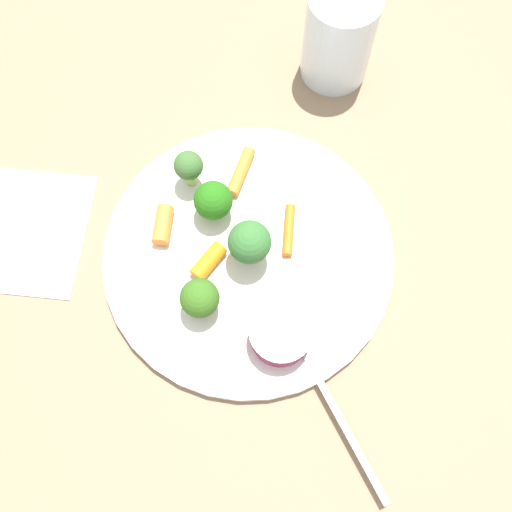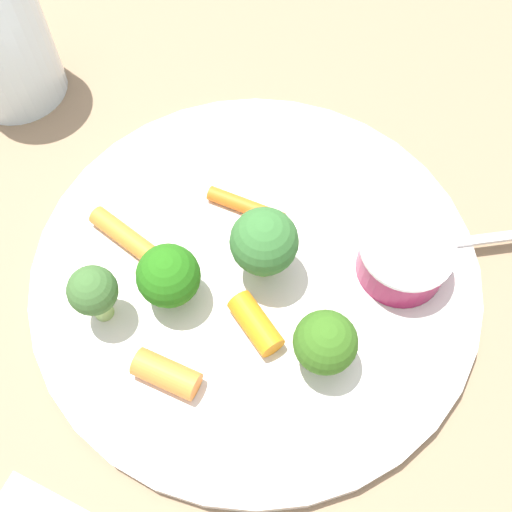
{
  "view_description": "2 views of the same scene",
  "coord_description": "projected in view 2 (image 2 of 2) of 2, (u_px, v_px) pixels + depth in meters",
  "views": [
    {
      "loc": [
        -0.21,
        0.06,
        0.57
      ],
      "look_at": [
        -0.01,
        -0.0,
        0.03
      ],
      "focal_mm": 40.8,
      "sensor_mm": 36.0,
      "label": 1
    },
    {
      "loc": [
        0.0,
        0.19,
        0.38
      ],
      "look_at": [
        0.0,
        -0.0,
        0.02
      ],
      "focal_mm": 43.52,
      "sensor_mm": 36.0,
      "label": 2
    }
  ],
  "objects": [
    {
      "name": "sauce_cup",
      "position": [
        404.0,
        252.0,
        0.4
      ],
      "size": [
        0.06,
        0.06,
        0.03
      ],
      "color": "maroon",
      "rests_on": "plate"
    },
    {
      "name": "broccoli_floret_0",
      "position": [
        327.0,
        343.0,
        0.36
      ],
      "size": [
        0.04,
        0.04,
        0.05
      ],
      "color": "#7DB169",
      "rests_on": "plate"
    },
    {
      "name": "fork",
      "position": [
        508.0,
        236.0,
        0.42
      ],
      "size": [
        0.18,
        0.04,
        0.0
      ],
      "color": "#BCBEBD",
      "rests_on": "plate"
    },
    {
      "name": "plate",
      "position": [
        257.0,
        273.0,
        0.42
      ],
      "size": [
        0.3,
        0.3,
        0.01
      ],
      "primitive_type": "cylinder",
      "color": "silver",
      "rests_on": "ground_plane"
    },
    {
      "name": "carrot_stick_2",
      "position": [
        247.0,
        206.0,
        0.43
      ],
      "size": [
        0.06,
        0.03,
        0.01
      ],
      "primitive_type": "cylinder",
      "rotation": [
        1.57,
        0.0,
        1.15
      ],
      "color": "orange",
      "rests_on": "plate"
    },
    {
      "name": "ground_plane",
      "position": [
        257.0,
        277.0,
        0.42
      ],
      "size": [
        2.4,
        2.4,
        0.0
      ],
      "primitive_type": "plane",
      "color": "#8B6F52"
    },
    {
      "name": "carrot_stick_0",
      "position": [
        168.0,
        374.0,
        0.37
      ],
      "size": [
        0.04,
        0.03,
        0.02
      ],
      "primitive_type": "cylinder",
      "rotation": [
        1.57,
        0.0,
        4.29
      ],
      "color": "orange",
      "rests_on": "plate"
    },
    {
      "name": "broccoli_floret_1",
      "position": [
        95.0,
        292.0,
        0.37
      ],
      "size": [
        0.03,
        0.03,
        0.05
      ],
      "color": "#8FB564",
      "rests_on": "plate"
    },
    {
      "name": "broccoli_floret_2",
      "position": [
        265.0,
        243.0,
        0.38
      ],
      "size": [
        0.04,
        0.04,
        0.06
      ],
      "color": "#8CC46C",
      "rests_on": "plate"
    },
    {
      "name": "carrot_stick_1",
      "position": [
        253.0,
        323.0,
        0.38
      ],
      "size": [
        0.04,
        0.04,
        0.02
      ],
      "primitive_type": "cylinder",
      "rotation": [
        1.57,
        0.0,
        0.59
      ],
      "color": "orange",
      "rests_on": "plate"
    },
    {
      "name": "carrot_stick_3",
      "position": [
        127.0,
        237.0,
        0.42
      ],
      "size": [
        0.05,
        0.05,
        0.01
      ],
      "primitive_type": "cylinder",
      "rotation": [
        1.57,
        0.0,
        4.04
      ],
      "color": "orange",
      "rests_on": "plate"
    },
    {
      "name": "broccoli_floret_3",
      "position": [
        170.0,
        276.0,
        0.38
      ],
      "size": [
        0.04,
        0.04,
        0.05
      ],
      "color": "#93B66C",
      "rests_on": "plate"
    }
  ]
}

